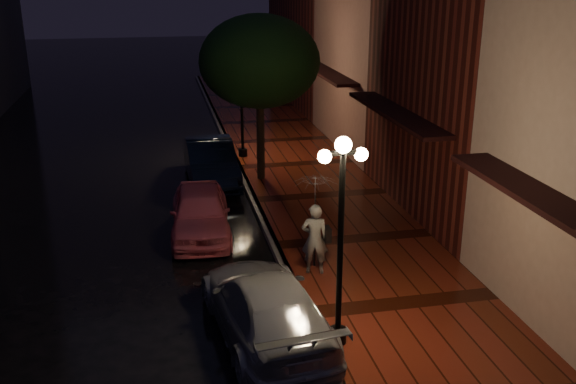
{
  "coord_description": "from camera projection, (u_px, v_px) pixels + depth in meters",
  "views": [
    {
      "loc": [
        -2.94,
        -15.9,
        7.35
      ],
      "look_at": [
        0.51,
        0.77,
        1.4
      ],
      "focal_mm": 40.0,
      "sensor_mm": 36.0,
      "label": 1
    }
  ],
  "objects": [
    {
      "name": "ground",
      "position": [
        275.0,
        250.0,
        17.68
      ],
      "size": [
        120.0,
        120.0,
        0.0
      ],
      "primitive_type": "plane",
      "color": "black",
      "rests_on": "ground"
    },
    {
      "name": "sidewalk",
      "position": [
        354.0,
        241.0,
        18.09
      ],
      "size": [
        4.5,
        60.0,
        0.15
      ],
      "primitive_type": "cube",
      "color": "#4C1A0D",
      "rests_on": "ground"
    },
    {
      "name": "curb",
      "position": [
        275.0,
        248.0,
        17.66
      ],
      "size": [
        0.25,
        60.0,
        0.15
      ],
      "primitive_type": "cube",
      "color": "#595451",
      "rests_on": "ground"
    },
    {
      "name": "storefront_mid",
      "position": [
        493.0,
        34.0,
        19.06
      ],
      "size": [
        5.0,
        8.0,
        11.0
      ],
      "primitive_type": "cube",
      "color": "#511914",
      "rests_on": "ground"
    },
    {
      "name": "storefront_far",
      "position": [
        395.0,
        40.0,
        26.78
      ],
      "size": [
        5.0,
        8.0,
        9.0
      ],
      "primitive_type": "cube",
      "color": "#8C5951",
      "rests_on": "ground"
    },
    {
      "name": "storefront_extra",
      "position": [
        332.0,
        13.0,
        35.86
      ],
      "size": [
        5.0,
        12.0,
        10.0
      ],
      "primitive_type": "cube",
      "color": "#511914",
      "rests_on": "ground"
    },
    {
      "name": "streetlamp_near",
      "position": [
        341.0,
        231.0,
        12.27
      ],
      "size": [
        0.96,
        0.36,
        4.31
      ],
      "color": "black",
      "rests_on": "sidewalk"
    },
    {
      "name": "streetlamp_far",
      "position": [
        242.0,
        96.0,
        25.21
      ],
      "size": [
        0.96,
        0.36,
        4.31
      ],
      "color": "black",
      "rests_on": "sidewalk"
    },
    {
      "name": "street_tree",
      "position": [
        260.0,
        64.0,
        21.94
      ],
      "size": [
        4.16,
        4.16,
        5.8
      ],
      "color": "black",
      "rests_on": "sidewalk"
    },
    {
      "name": "pink_car",
      "position": [
        200.0,
        212.0,
        18.48
      ],
      "size": [
        1.91,
        4.24,
        1.42
      ],
      "primitive_type": "imported",
      "rotation": [
        0.0,
        0.0,
        -0.06
      ],
      "color": "#E05C6F",
      "rests_on": "ground"
    },
    {
      "name": "navy_car",
      "position": [
        211.0,
        162.0,
        23.04
      ],
      "size": [
        1.76,
        4.75,
        1.55
      ],
      "primitive_type": "imported",
      "rotation": [
        0.0,
        0.0,
        0.03
      ],
      "color": "black",
      "rests_on": "ground"
    },
    {
      "name": "silver_car",
      "position": [
        266.0,
        307.0,
        13.25
      ],
      "size": [
        2.57,
        5.18,
        1.45
      ],
      "primitive_type": "imported",
      "rotation": [
        0.0,
        0.0,
        3.25
      ],
      "color": "#999AA1",
      "rests_on": "ground"
    },
    {
      "name": "woman_with_umbrella",
      "position": [
        315.0,
        210.0,
        15.53
      ],
      "size": [
        1.05,
        1.07,
        2.53
      ],
      "rotation": [
        0.0,
        0.0,
        2.89
      ],
      "color": "silver",
      "rests_on": "sidewalk"
    },
    {
      "name": "parking_meter",
      "position": [
        315.0,
        240.0,
        16.19
      ],
      "size": [
        0.11,
        0.09,
        1.19
      ],
      "rotation": [
        0.0,
        0.0,
        0.06
      ],
      "color": "black",
      "rests_on": "sidewalk"
    }
  ]
}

